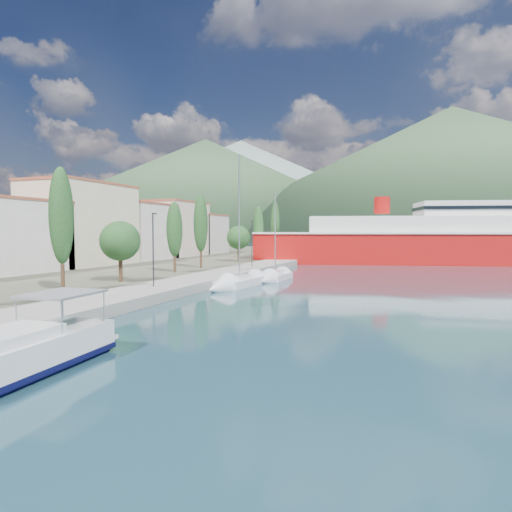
% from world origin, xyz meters
% --- Properties ---
extents(ground, '(1400.00, 1400.00, 0.00)m').
position_xyz_m(ground, '(0.00, 120.00, 0.00)').
color(ground, '#1E3E4A').
extents(quay, '(5.00, 88.00, 0.80)m').
position_xyz_m(quay, '(-9.00, 26.00, 0.40)').
color(quay, gray).
rests_on(quay, ground).
extents(land_strip, '(70.00, 148.00, 0.70)m').
position_xyz_m(land_strip, '(-47.00, 36.00, 0.35)').
color(land_strip, '#565644').
rests_on(land_strip, ground).
extents(town_buildings, '(9.20, 69.20, 11.30)m').
position_xyz_m(town_buildings, '(-32.00, 36.91, 5.57)').
color(town_buildings, beige).
rests_on(town_buildings, land_strip).
extents(tree_row, '(3.68, 63.12, 10.46)m').
position_xyz_m(tree_row, '(-14.36, 31.55, 5.53)').
color(tree_row, '#47301E').
rests_on(tree_row, land_strip).
extents(lamp_posts, '(0.15, 47.10, 6.06)m').
position_xyz_m(lamp_posts, '(-9.00, 13.68, 4.08)').
color(lamp_posts, '#2D2D33').
rests_on(lamp_posts, quay).
extents(sailboat_near, '(3.41, 9.73, 13.72)m').
position_xyz_m(sailboat_near, '(-5.06, 20.66, 0.33)').
color(sailboat_near, silver).
rests_on(sailboat_near, ground).
extents(sailboat_mid, '(2.42, 7.20, 10.53)m').
position_xyz_m(sailboat_mid, '(-3.28, 27.48, 0.30)').
color(sailboat_mid, silver).
rests_on(sailboat_mid, ground).
extents(ferry, '(60.64, 26.29, 11.79)m').
position_xyz_m(ferry, '(14.00, 61.91, 3.59)').
color(ferry, '#B3100F').
rests_on(ferry, ground).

